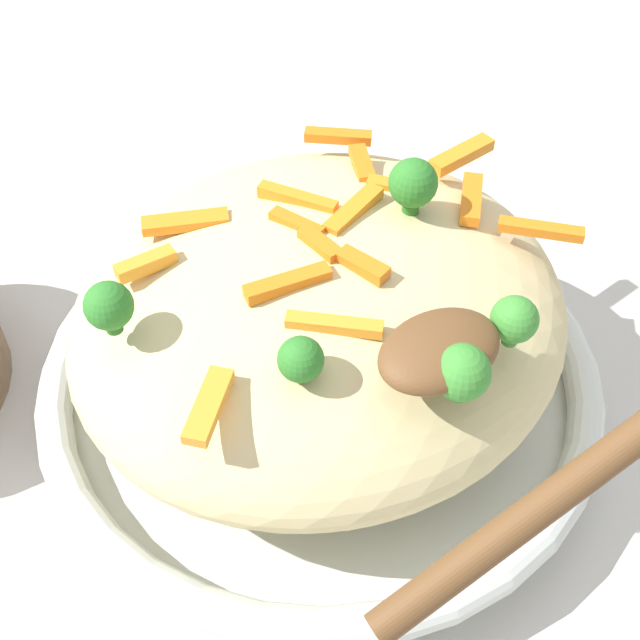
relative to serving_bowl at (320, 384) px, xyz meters
The scene contains 25 objects.
ground_plane 0.02m from the serving_bowl, ahead, with size 2.40×2.40×0.00m, color beige.
serving_bowl is the anchor object (origin of this frame).
pasta_mound 0.06m from the serving_bowl, ahead, with size 0.26×0.24×0.09m, color #DBC689.
carrot_piece_0 0.11m from the serving_bowl, 71.51° to the right, with size 0.02×0.01×0.01m, color orange.
carrot_piece_1 0.11m from the serving_bowl, 154.60° to the right, with size 0.04×0.01×0.01m, color orange.
carrot_piece_2 0.11m from the serving_bowl, 97.80° to the left, with size 0.03×0.01×0.01m, color orange.
carrot_piece_3 0.12m from the serving_bowl, 18.50° to the left, with size 0.03×0.01×0.01m, color orange.
carrot_piece_4 0.13m from the serving_bowl, 150.48° to the left, with size 0.03×0.01×0.01m, color orange.
carrot_piece_5 0.15m from the serving_bowl, 11.38° to the left, with size 0.04×0.01×0.01m, color orange.
carrot_piece_6 0.12m from the serving_bowl, 125.50° to the left, with size 0.04×0.01×0.01m, color orange.
carrot_piece_7 0.12m from the serving_bowl, 38.06° to the left, with size 0.03×0.01×0.01m, color orange.
carrot_piece_8 0.11m from the serving_bowl, 23.55° to the left, with size 0.04×0.01×0.01m, color orange.
carrot_piece_9 0.14m from the serving_bowl, 49.56° to the left, with size 0.04×0.01×0.01m, color orange.
carrot_piece_10 0.15m from the serving_bowl, 24.83° to the right, with size 0.04×0.01×0.01m, color orange.
carrot_piece_11 0.13m from the serving_bowl, ahead, with size 0.04×0.01×0.01m, color orange.
carrot_piece_12 0.11m from the serving_bowl, 117.20° to the right, with size 0.04×0.01×0.01m, color orange.
carrot_piece_13 0.11m from the serving_bowl, 70.28° to the right, with size 0.03×0.01×0.01m, color orange.
carrot_piece_14 0.14m from the serving_bowl, 151.23° to the right, with size 0.04×0.01×0.01m, color orange.
carrot_piece_15 0.11m from the serving_bowl, 72.70° to the left, with size 0.04×0.01×0.01m, color orange.
broccoli_floret_0 0.15m from the serving_bowl, 67.08° to the right, with size 0.02×0.02×0.02m.
broccoli_floret_1 0.15m from the serving_bowl, behind, with size 0.02×0.02×0.03m.
broccoli_floret_2 0.13m from the serving_bowl, ahead, with size 0.02×0.02×0.03m.
broccoli_floret_3 0.15m from the serving_bowl, 87.68° to the right, with size 0.02×0.02×0.03m.
broccoli_floret_4 0.13m from the serving_bowl, 130.74° to the right, with size 0.02×0.02×0.02m.
serving_spoon 0.17m from the serving_bowl, 91.93° to the right, with size 0.17×0.12×0.07m.
Camera 1 is at (-0.17, -0.24, 0.39)m, focal length 47.11 mm.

